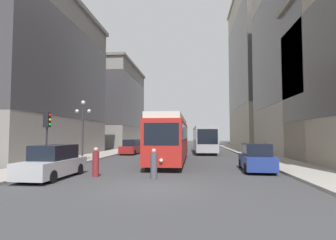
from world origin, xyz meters
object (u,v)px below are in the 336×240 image
at_px(parked_car_left_near, 132,147).
at_px(lamp_post_left_near, 83,121).
at_px(parked_car_left_mid, 53,163).
at_px(streetcar, 171,138).
at_px(transit_bus, 204,138).
at_px(pedestrian_crossing_near, 96,163).
at_px(parked_car_right_far, 256,158).
at_px(pedestrian_crossing_far, 154,165).
at_px(traffic_light_near_left, 47,126).

xyz_separation_m(parked_car_left_near, lamp_post_left_near, (-1.90, -10.24, 2.78)).
distance_m(parked_car_left_near, parked_car_left_mid, 18.36).
bearing_deg(streetcar, transit_bus, 74.05).
relative_size(streetcar, pedestrian_crossing_near, 8.67).
xyz_separation_m(transit_bus, lamp_post_left_near, (-11.04, -13.40, 1.68)).
bearing_deg(parked_car_right_far, parked_car_left_near, -46.75).
xyz_separation_m(parked_car_right_far, lamp_post_left_near, (-13.81, 4.03, 2.78)).
relative_size(streetcar, lamp_post_left_near, 2.75).
bearing_deg(parked_car_left_near, parked_car_right_far, -47.91).
bearing_deg(parked_car_right_far, transit_bus, -77.57).
height_order(parked_car_right_far, pedestrian_crossing_far, parked_car_right_far).
xyz_separation_m(streetcar, traffic_light_near_left, (-7.41, -7.28, 0.89)).
height_order(parked_car_left_near, pedestrian_crossing_far, parked_car_left_near).
bearing_deg(lamp_post_left_near, parked_car_right_far, -16.27).
height_order(pedestrian_crossing_near, pedestrian_crossing_far, pedestrian_crossing_near).
bearing_deg(traffic_light_near_left, parked_car_left_mid, -51.92).
bearing_deg(parked_car_left_near, pedestrian_crossing_near, -80.75).
bearing_deg(parked_car_left_near, pedestrian_crossing_far, -70.55).
distance_m(pedestrian_crossing_near, lamp_post_left_near, 8.96).
distance_m(streetcar, parked_car_right_far, 8.26).
relative_size(traffic_light_near_left, lamp_post_left_near, 0.70).
xyz_separation_m(streetcar, parked_car_right_far, (6.18, -5.33, -1.26)).
height_order(pedestrian_crossing_near, lamp_post_left_near, lamp_post_left_near).
relative_size(parked_car_right_far, pedestrian_crossing_near, 2.80).
height_order(streetcar, pedestrian_crossing_near, streetcar).
bearing_deg(pedestrian_crossing_near, parked_car_left_mid, 5.38).
height_order(parked_car_right_far, pedestrian_crossing_near, parked_car_right_far).
distance_m(traffic_light_near_left, lamp_post_left_near, 6.01).
height_order(transit_bus, lamp_post_left_near, lamp_post_left_near).
bearing_deg(parked_car_left_mid, streetcar, 59.85).
bearing_deg(lamp_post_left_near, parked_car_left_near, 79.48).
distance_m(pedestrian_crossing_far, traffic_light_near_left, 7.84).
bearing_deg(pedestrian_crossing_near, parked_car_right_far, -172.42).
bearing_deg(traffic_light_near_left, pedestrian_crossing_near, -20.94).
xyz_separation_m(streetcar, parked_car_left_mid, (-5.73, -9.42, -1.26)).
height_order(parked_car_left_mid, pedestrian_crossing_far, parked_car_left_mid).
xyz_separation_m(streetcar, pedestrian_crossing_near, (-3.55, -8.75, -1.32)).
bearing_deg(parked_car_left_near, streetcar, -55.08).
relative_size(pedestrian_crossing_far, lamp_post_left_near, 0.31).
bearing_deg(pedestrian_crossing_far, lamp_post_left_near, -33.61).
distance_m(pedestrian_crossing_near, traffic_light_near_left, 4.68).
bearing_deg(traffic_light_near_left, pedestrian_crossing_far, -14.44).
distance_m(parked_car_left_mid, parked_car_right_far, 12.59).
xyz_separation_m(transit_bus, pedestrian_crossing_near, (-6.96, -20.85, -1.17)).
xyz_separation_m(parked_car_left_near, traffic_light_near_left, (-1.68, -16.21, 2.14)).
distance_m(parked_car_left_near, traffic_light_near_left, 16.44).
xyz_separation_m(parked_car_left_mid, parked_car_right_far, (11.91, 4.09, -0.00)).
xyz_separation_m(pedestrian_crossing_far, traffic_light_near_left, (-7.28, 1.88, 2.23)).
xyz_separation_m(pedestrian_crossing_near, pedestrian_crossing_far, (3.43, -0.40, -0.02)).
height_order(traffic_light_near_left, lamp_post_left_near, lamp_post_left_near).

